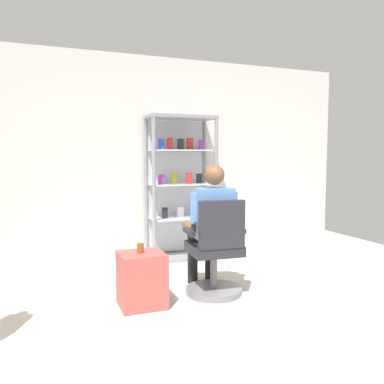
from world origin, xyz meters
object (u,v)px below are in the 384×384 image
at_px(storage_crate, 142,280).
at_px(tea_glass, 140,248).
at_px(office_chair, 216,256).
at_px(display_cabinet_main, 179,186).
at_px(seated_shopkeeper, 210,221).

distance_m(storage_crate, tea_glass, 0.29).
relative_size(office_chair, tea_glass, 10.45).
distance_m(display_cabinet_main, office_chair, 1.67).
relative_size(seated_shopkeeper, tea_glass, 14.05).
bearing_deg(office_chair, tea_glass, -179.80).
height_order(storage_crate, tea_glass, tea_glass).
xyz_separation_m(seated_shopkeeper, tea_glass, (-0.77, -0.17, -0.17)).
xyz_separation_m(storage_crate, tea_glass, (-0.01, 0.01, 0.29)).
bearing_deg(seated_shopkeeper, tea_glass, -167.82).
bearing_deg(tea_glass, office_chair, 0.20).
bearing_deg(storage_crate, tea_glass, 143.06).
height_order(display_cabinet_main, tea_glass, display_cabinet_main).
bearing_deg(storage_crate, office_chair, 0.65).
height_order(office_chair, seated_shopkeeper, seated_shopkeeper).
bearing_deg(seated_shopkeeper, office_chair, -94.34).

